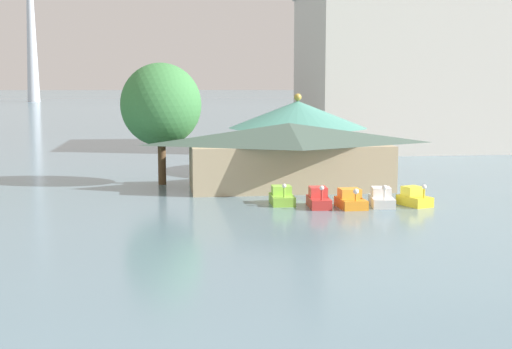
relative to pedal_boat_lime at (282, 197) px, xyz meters
The scene contains 9 objects.
pedal_boat_lime is the anchor object (origin of this frame).
pedal_boat_red 2.74m from the pedal_boat_lime, 34.00° to the right, with size 1.50×2.89×1.65m.
pedal_boat_orange 4.83m from the pedal_boat_lime, 24.94° to the right, with size 1.74×2.71×1.46m.
pedal_boat_white 6.87m from the pedal_boat_lime, 13.44° to the right, with size 1.93×3.12×1.62m.
pedal_boat_yellow 9.10m from the pedal_boat_lime, 11.54° to the right, with size 2.11×2.69×1.59m.
boathouse 7.79m from the pedal_boat_lime, 76.15° to the left, with size 16.86×8.26×5.24m.
green_roof_pavilion 18.23m from the pedal_boat_lime, 75.74° to the left, with size 12.99×12.99×7.44m.
shoreline_tree_mid 14.95m from the pedal_boat_lime, 127.37° to the left, with size 6.64×6.64×10.05m.
background_building_block 47.14m from the pedal_boat_lime, 60.47° to the left, with size 25.82×19.75×20.68m.
Camera 1 is at (0.01, -16.35, 8.30)m, focal length 49.39 mm.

